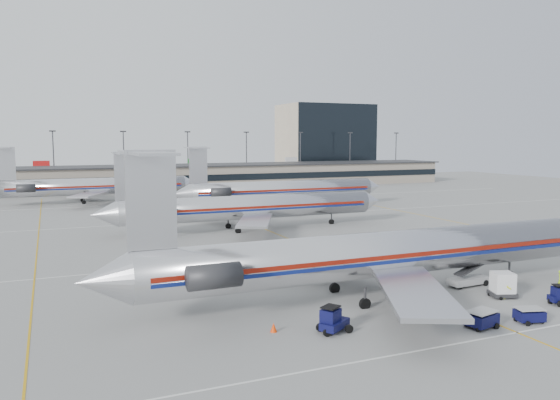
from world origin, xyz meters
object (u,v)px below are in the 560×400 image
jet_foreground (371,254)px  uld_container (503,285)px  belt_loader (469,279)px  jet_second_row (245,207)px  tug_center (436,311)px

jet_foreground → uld_container: jet_foreground is taller
jet_foreground → belt_loader: size_ratio=10.02×
jet_foreground → jet_second_row: jet_foreground is taller
uld_container → belt_loader: belt_loader is taller
jet_foreground → uld_container: bearing=-22.9°
tug_center → belt_loader: (8.79, 6.40, -0.08)m
jet_second_row → tug_center: (-0.67, -42.52, -2.56)m
jet_foreground → belt_loader: 10.31m
tug_center → jet_foreground: bearing=101.3°
jet_second_row → tug_center: size_ratio=21.42×
tug_center → belt_loader: bearing=38.2°
jet_second_row → belt_loader: 37.12m
jet_foreground → belt_loader: jet_foreground is taller
uld_container → belt_loader: (-0.07, 3.76, -0.38)m
jet_foreground → uld_container: (9.96, -4.20, -2.52)m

